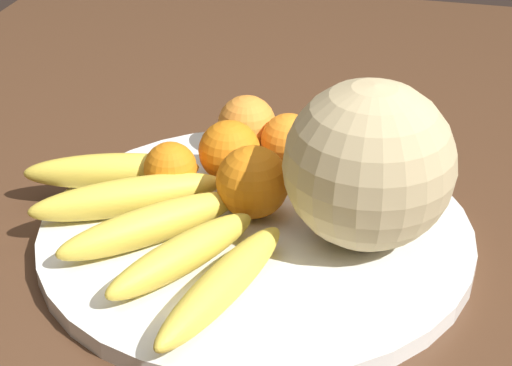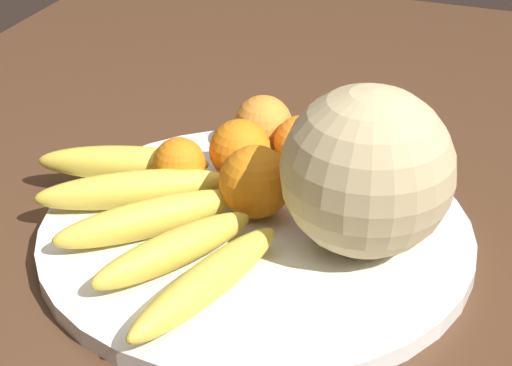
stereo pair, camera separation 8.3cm
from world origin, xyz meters
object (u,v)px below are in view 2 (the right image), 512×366
Objects in this scene: orange_mid_center at (240,150)px; orange_back_left at (263,124)px; banana_bunch at (155,214)px; produce_tag at (307,188)px; melon at (367,171)px; orange_front_right at (301,143)px; fruit_bowl at (256,233)px; orange_front_left at (257,182)px; orange_back_right at (179,164)px; kitchen_table at (259,283)px.

orange_mid_center is 1.00× the size of orange_back_left.
banana_bunch is at bearing 168.15° from orange_back_left.
banana_bunch is 0.18m from produce_tag.
orange_front_right is at bearing 39.57° from melon.
banana_bunch is 4.61× the size of orange_mid_center.
melon is at bearing -116.83° from orange_mid_center.
fruit_bowl is 6.48× the size of orange_back_left.
banana_bunch is 4.17× the size of orange_front_left.
orange_mid_center is at bearing 59.50° from produce_tag.
melon is at bearing -86.83° from fruit_bowl.
fruit_bowl is 0.10m from banana_bunch.
banana_bunch is 4.63× the size of orange_back_left.
orange_back_left is (0.13, 0.04, -0.00)m from orange_front_left.
melon reaches higher than produce_tag.
orange_front_right is at bearing -51.60° from orange_back_right.
produce_tag is at bearing -177.65° from banana_bunch.
orange_mid_center is at bearing -51.50° from orange_back_right.
melon is 0.52× the size of banana_bunch.
melon is 2.65× the size of orange_front_right.
orange_front_left is 0.73× the size of produce_tag.
orange_back_left is at bearing 17.72° from orange_front_left.
melon reaches higher than orange_mid_center.
produce_tag reaches higher than kitchen_table.
orange_back_left is (0.12, 0.04, 0.13)m from kitchen_table.
fruit_bowl is at bearing -162.60° from orange_front_left.
orange_front_right reaches higher than fruit_bowl.
kitchen_table is 0.16m from banana_bunch.
orange_front_right is at bearing -2.11° from fruit_bowl.
orange_back_right is (0.01, 0.09, 0.13)m from kitchen_table.
banana_bunch is 0.11m from orange_front_left.
orange_front_right is at bearing -6.13° from orange_front_left.
melon is 1.60× the size of produce_tag.
orange_back_left is at bearing 46.67° from melon.
orange_front_right is 0.06m from produce_tag.
orange_front_left is 0.11m from orange_front_right.
melon is at bearing -133.33° from orange_back_left.
orange_front_left is (0.02, 0.01, 0.05)m from fruit_bowl.
orange_front_left is 1.11× the size of orange_back_left.
kitchen_table is 0.15m from orange_mid_center.
produce_tag is at bearing -32.56° from kitchen_table.
kitchen_table is at bearing 76.95° from melon.
orange_back_left is 0.12m from orange_back_right.
orange_back_left is (0.15, 0.05, 0.04)m from fruit_bowl.
orange_front_right is 0.06m from orange_back_left.
banana_bunch is (-0.05, 0.20, -0.06)m from melon.
orange_back_left is at bearing 17.05° from produce_tag.
kitchen_table is 25.14× the size of orange_front_right.
banana_bunch is at bearing -171.04° from orange_back_right.
orange_front_right reaches higher than produce_tag.
kitchen_table is 23.11× the size of orange_back_left.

